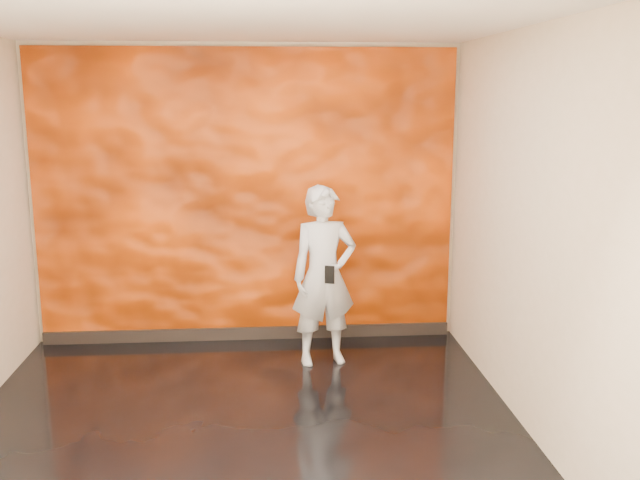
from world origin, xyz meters
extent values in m
cube|color=black|center=(0.00, 0.00, -0.01)|extent=(4.00, 4.00, 0.01)
cube|color=beige|center=(0.00, 2.00, 1.40)|extent=(4.00, 0.02, 2.80)
cube|color=beige|center=(0.00, -2.00, 1.40)|extent=(4.00, 0.02, 2.80)
cube|color=beige|center=(2.00, 0.00, 1.40)|extent=(0.02, 4.00, 2.80)
cube|color=white|center=(0.00, 0.00, 2.80)|extent=(4.00, 4.00, 0.01)
cube|color=#FC5105|center=(0.00, 1.96, 1.38)|extent=(3.90, 0.06, 2.75)
cube|color=black|center=(0.00, 1.92, 0.06)|extent=(3.90, 0.04, 0.12)
imported|color=#9A9DA8|center=(0.68, 1.28, 0.79)|extent=(0.64, 0.48, 1.58)
cube|color=black|center=(0.70, 1.03, 0.86)|extent=(0.08, 0.04, 0.15)
camera|label=1|loc=(0.18, -4.69, 2.35)|focal=40.00mm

